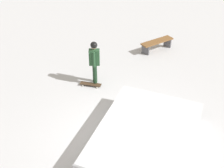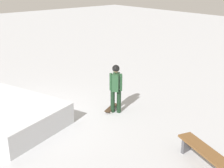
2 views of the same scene
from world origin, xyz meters
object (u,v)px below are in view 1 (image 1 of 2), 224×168
park_bench (157,43)px  skate_ramp (141,153)px  skater (94,60)px  skateboard (91,84)px

park_bench → skate_ramp: bearing=28.1°
park_bench → skater: bearing=-5.7°
skater → skateboard: (0.25, -0.01, -0.93)m
skater → skateboard: size_ratio=2.14×
skate_ramp → skateboard: (-1.81, -3.49, -0.24)m
skate_ramp → park_bench: size_ratio=3.60×
skater → park_bench: bearing=-134.9°
skateboard → park_bench: size_ratio=0.49×
skater → skateboard: skater is taller
skate_ramp → skateboard: skate_ramp is taller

